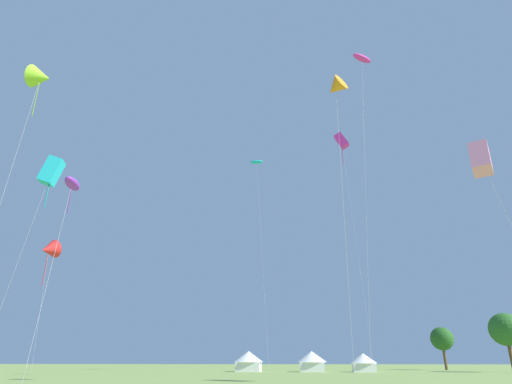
{
  "coord_description": "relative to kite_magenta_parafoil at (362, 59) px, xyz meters",
  "views": [
    {
      "loc": [
        4.22,
        -4.08,
        1.43
      ],
      "look_at": [
        0.0,
        32.0,
        15.88
      ],
      "focal_mm": 29.82,
      "sensor_mm": 36.0,
      "label": 1
    }
  ],
  "objects": [
    {
      "name": "kite_red_delta",
      "position": [
        -39.03,
        11.53,
        -16.6
      ],
      "size": [
        2.99,
        3.15,
        15.91
      ],
      "color": "red",
      "rests_on": "ground"
    },
    {
      "name": "tree_distant_right",
      "position": [
        15.61,
        41.69,
        -26.24
      ],
      "size": [
        3.78,
        3.78,
        6.8
      ],
      "color": "brown",
      "rests_on": "ground"
    },
    {
      "name": "kite_magenta_parafoil",
      "position": [
        0.0,
        0.0,
        0.0
      ],
      "size": [
        3.65,
        3.39,
        31.57
      ],
      "color": "#E02DA3",
      "rests_on": "ground"
    },
    {
      "name": "kite_magenta_box",
      "position": [
        -0.01,
        26.21,
        4.36
      ],
      "size": [
        2.98,
        2.05,
        36.96
      ],
      "color": "#E02DA3",
      "rests_on": "ground"
    },
    {
      "name": "tree_distant_left",
      "position": [
        19.92,
        26.78,
        -25.72
      ],
      "size": [
        4.35,
        4.35,
        7.59
      ],
      "color": "brown",
      "rests_on": "ground"
    },
    {
      "name": "festival_tent_right",
      "position": [
        -15.41,
        26.08,
        -29.61
      ],
      "size": [
        4.18,
        4.18,
        2.71
      ],
      "color": "white",
      "rests_on": "ground"
    },
    {
      "name": "kite_orange_delta",
      "position": [
        -3.96,
        -9.52,
        -10.01
      ],
      "size": [
        2.22,
        2.18,
        22.03
      ],
      "color": "orange",
      "rests_on": "ground"
    },
    {
      "name": "festival_tent_center",
      "position": [
        0.42,
        26.08,
        -29.78
      ],
      "size": [
        3.69,
        3.69,
        2.4
      ],
      "color": "white",
      "rests_on": "ground"
    },
    {
      "name": "festival_tent_left",
      "position": [
        -6.56,
        26.08,
        -29.62
      ],
      "size": [
        4.13,
        4.13,
        2.69
      ],
      "color": "white",
      "rests_on": "ground"
    },
    {
      "name": "kite_lime_delta",
      "position": [
        -24.97,
        -14.59,
        -11.02
      ],
      "size": [
        1.77,
        2.04,
        21.03
      ],
      "color": "#99DB2D",
      "rests_on": "ground"
    },
    {
      "name": "kite_cyan_box",
      "position": [
        -30.96,
        -2.65,
        -12.6
      ],
      "size": [
        2.99,
        2.71,
        19.99
      ],
      "color": "#1EB7CC",
      "rests_on": "ground"
    },
    {
      "name": "kite_pink_box",
      "position": [
        6.14,
        -7.99,
        -15.97
      ],
      "size": [
        3.27,
        2.94,
        16.55
      ],
      "color": "pink",
      "rests_on": "ground"
    },
    {
      "name": "kite_purple_parafoil",
      "position": [
        -21.03,
        -14.83,
        -19.51
      ],
      "size": [
        1.22,
        2.36,
        11.93
      ],
      "color": "purple",
      "rests_on": "ground"
    },
    {
      "name": "kite_cyan_parafoil",
      "position": [
        -14.23,
        25.96,
        1.01
      ],
      "size": [
        2.9,
        1.48,
        32.62
      ],
      "color": "#1EB7CC",
      "rests_on": "ground"
    }
  ]
}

